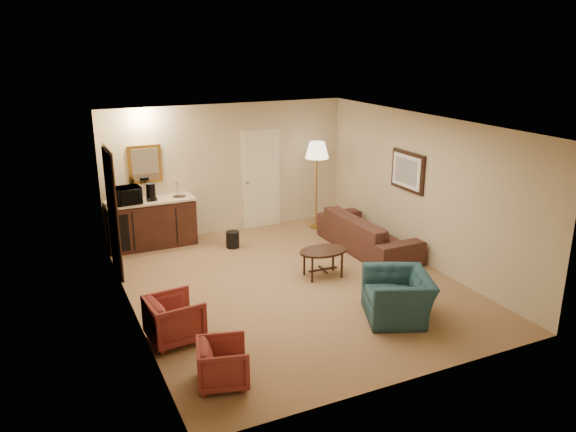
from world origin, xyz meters
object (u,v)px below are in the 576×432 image
object	(u,v)px
teal_armchair	(398,289)
floor_lamp	(316,185)
coffee_table	(323,263)
sofa	(368,227)
coffee_maker	(151,192)
rose_chair_near	(175,317)
microwave	(124,194)
rose_chair_far	(223,361)
waste_bin	(233,240)
wetbar_cabinet	(152,223)

from	to	relation	value
teal_armchair	floor_lamp	world-z (taller)	floor_lamp
coffee_table	teal_armchair	bearing A→B (deg)	-81.12
sofa	coffee_maker	xyz separation A→B (m)	(-3.59, 1.86, 0.63)
rose_chair_near	coffee_table	distance (m)	2.93
teal_armchair	coffee_table	distance (m)	1.75
teal_armchair	microwave	size ratio (longest dim) A/B	1.79
teal_armchair	rose_chair_near	bearing A→B (deg)	-80.72
rose_chair_far	microwave	xyz separation A→B (m)	(-0.22, 4.80, 0.82)
coffee_table	waste_bin	size ratio (longest dim) A/B	2.62
wetbar_cabinet	coffee_table	xyz separation A→B (m)	(2.25, -2.65, -0.22)
teal_armchair	coffee_table	bearing A→B (deg)	-148.77
microwave	teal_armchair	bearing A→B (deg)	-59.74
sofa	coffee_maker	bearing A→B (deg)	61.77
rose_chair_far	floor_lamp	size ratio (longest dim) A/B	0.32
waste_bin	sofa	bearing A→B (deg)	-27.93
teal_armchair	coffee_table	size ratio (longest dim) A/B	1.21
coffee_table	waste_bin	xyz separation A→B (m)	(-0.90, 1.93, -0.08)
rose_chair_far	teal_armchair	bearing A→B (deg)	-64.85
wetbar_cabinet	teal_armchair	xyz separation A→B (m)	(2.52, -4.37, -0.02)
teal_armchair	waste_bin	size ratio (longest dim) A/B	3.17
coffee_maker	wetbar_cabinet	bearing A→B (deg)	99.33
rose_chair_far	coffee_table	world-z (taller)	rose_chair_far
coffee_table	floor_lamp	world-z (taller)	floor_lamp
sofa	floor_lamp	world-z (taller)	floor_lamp
floor_lamp	coffee_table	bearing A→B (deg)	-115.24
coffee_table	microwave	world-z (taller)	microwave
coffee_table	microwave	xyz separation A→B (m)	(-2.72, 2.57, 0.87)
waste_bin	coffee_table	bearing A→B (deg)	-65.04
sofa	coffee_table	world-z (taller)	sofa
rose_chair_near	sofa	bearing A→B (deg)	-72.66
sofa	rose_chair_near	world-z (taller)	sofa
floor_lamp	coffee_maker	world-z (taller)	floor_lamp
coffee_table	coffee_maker	world-z (taller)	coffee_maker
wetbar_cabinet	floor_lamp	world-z (taller)	floor_lamp
wetbar_cabinet	microwave	size ratio (longest dim) A/B	2.93
waste_bin	rose_chair_far	bearing A→B (deg)	-111.06
coffee_table	floor_lamp	distance (m)	2.67
coffee_table	microwave	distance (m)	3.84
teal_armchair	waste_bin	world-z (taller)	teal_armchair
coffee_table	rose_chair_near	bearing A→B (deg)	-159.73
teal_armchair	rose_chair_far	world-z (taller)	teal_armchair
coffee_maker	rose_chair_near	bearing A→B (deg)	-101.76
wetbar_cabinet	rose_chair_far	distance (m)	4.88
rose_chair_near	microwave	size ratio (longest dim) A/B	1.21
floor_lamp	rose_chair_near	bearing A→B (deg)	-138.98
teal_armchair	coffee_maker	world-z (taller)	coffee_maker
coffee_table	floor_lamp	size ratio (longest dim) A/B	0.45
wetbar_cabinet	coffee_maker	xyz separation A→B (m)	(0.01, -0.06, 0.62)
sofa	floor_lamp	xyz separation A→B (m)	(-0.25, 1.59, 0.46)
sofa	rose_chair_near	distance (m)	4.46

